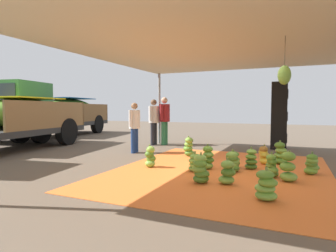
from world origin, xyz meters
name	(u,v)px	position (x,y,z in m)	size (l,w,h in m)	color
ground_plane	(107,161)	(0.00, 3.00, 0.00)	(40.00, 40.00, 0.00)	brown
tarp_orange	(220,171)	(0.00, 0.00, 0.01)	(5.53, 4.42, 0.01)	orange
tent_canopy	(226,46)	(0.00, -0.09, 2.70)	(8.00, 7.00, 2.78)	#9EA0A5
banana_bunch_0	(288,168)	(-0.40, -1.37, 0.26)	(0.39, 0.41, 0.58)	#75A83D
banana_bunch_1	(266,186)	(-1.70, -1.09, 0.21)	(0.43, 0.43, 0.49)	#6B9E38
banana_bunch_2	(264,156)	(1.13, -0.81, 0.22)	(0.35, 0.37, 0.48)	gold
banana_bunch_3	(280,154)	(1.30, -1.17, 0.26)	(0.40, 0.40, 0.58)	#518428
banana_bunch_4	(196,163)	(-0.29, 0.46, 0.19)	(0.46, 0.46, 0.43)	#6B9E38
banana_bunch_5	(189,147)	(1.49, 1.26, 0.26)	(0.38, 0.40, 0.58)	#477523
banana_bunch_6	(272,166)	(-0.20, -1.07, 0.22)	(0.32, 0.31, 0.51)	#477523
banana_bunch_7	(251,160)	(0.40, -0.60, 0.22)	(0.39, 0.39, 0.51)	#477523
banana_bunch_8	(208,158)	(0.05, 0.30, 0.25)	(0.35, 0.33, 0.56)	#75A83D
banana_bunch_9	(233,160)	(0.35, -0.20, 0.19)	(0.42, 0.42, 0.44)	#518428
banana_bunch_10	(227,173)	(-1.06, -0.38, 0.21)	(0.33, 0.33, 0.47)	#75A83D
banana_bunch_11	(150,157)	(-0.31, 1.57, 0.24)	(0.36, 0.33, 0.53)	#75A83D
banana_bunch_12	(232,162)	(-0.04, -0.26, 0.22)	(0.40, 0.41, 0.47)	#477523
banana_bunch_13	(201,170)	(-1.18, 0.08, 0.25)	(0.41, 0.41, 0.56)	#477523
banana_bunch_14	(312,165)	(0.39, -1.81, 0.21)	(0.39, 0.38, 0.47)	#60932D
cargo_truck_far	(50,111)	(3.91, 9.08, 1.23)	(7.12, 3.56, 2.40)	#2D2D2D
worker_0	(154,118)	(3.34, 3.31, 0.99)	(0.62, 0.38, 1.70)	#26262D
worker_1	(164,117)	(3.55, 2.97, 1.04)	(0.65, 0.40, 1.79)	#337A4C
worker_2	(134,124)	(1.43, 3.01, 0.90)	(0.56, 0.34, 1.54)	navy
speaker_stack	(279,116)	(4.10, -1.01, 1.12)	(0.50, 0.52, 2.24)	black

